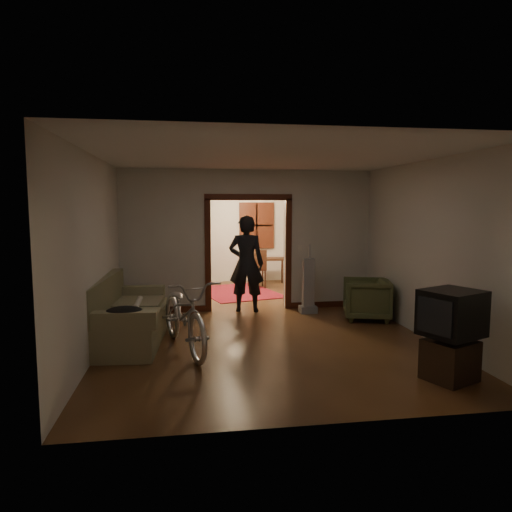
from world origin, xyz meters
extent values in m
cube|color=#3E2413|center=(0.00, 0.00, 0.00)|extent=(5.00, 8.50, 0.01)
cube|color=white|center=(0.00, 0.00, 2.80)|extent=(5.00, 8.50, 0.01)
cube|color=beige|center=(0.00, 4.25, 1.40)|extent=(5.00, 0.02, 2.80)
cube|color=beige|center=(-2.50, 0.00, 1.40)|extent=(0.02, 8.50, 2.80)
cube|color=beige|center=(2.50, 0.00, 1.40)|extent=(0.02, 8.50, 2.80)
cube|color=beige|center=(0.00, 0.75, 1.40)|extent=(5.00, 0.14, 2.80)
cube|color=#3E190E|center=(0.00, 0.75, 1.10)|extent=(1.74, 0.20, 2.32)
cube|color=black|center=(0.70, 4.21, 1.55)|extent=(0.98, 0.06, 1.28)
sphere|color=#FFE0A5|center=(0.00, 2.50, 2.35)|extent=(0.24, 0.24, 0.24)
cube|color=silver|center=(1.05, 0.68, 1.25)|extent=(0.08, 0.01, 0.12)
cube|color=#6A6846|center=(-2.11, -1.17, 0.50)|extent=(1.13, 2.24, 1.00)
cylinder|color=beige|center=(-2.01, -0.87, 0.53)|extent=(0.10, 0.77, 0.10)
ellipsoid|color=black|center=(-2.06, -2.08, 0.68)|extent=(0.49, 0.37, 0.14)
imported|color=silver|center=(-1.26, -1.74, 0.54)|extent=(1.24, 2.16, 1.07)
imported|color=#48512D|center=(2.05, -0.39, 0.38)|extent=(1.02, 1.00, 0.75)
cube|color=black|center=(1.89, -3.38, 0.24)|extent=(0.69, 0.66, 0.49)
cube|color=black|center=(1.89, -3.38, 0.82)|extent=(0.81, 0.78, 0.55)
cube|color=gray|center=(1.12, 0.26, 0.54)|extent=(0.37, 0.32, 1.08)
imported|color=black|center=(-0.06, 0.57, 0.95)|extent=(0.78, 0.61, 1.91)
cube|color=maroon|center=(-0.01, 2.57, 0.01)|extent=(2.18, 2.54, 0.02)
cube|color=#23301D|center=(-1.42, 4.02, 0.95)|extent=(1.06, 0.78, 1.90)
sphere|color=#1E5972|center=(-1.42, 4.02, 1.94)|extent=(0.30, 0.30, 0.30)
cube|color=#331C11|center=(0.92, 3.59, 0.35)|extent=(1.04, 0.74, 0.69)
cube|color=#331C11|center=(0.54, 3.12, 0.49)|extent=(0.50, 0.50, 0.99)
camera|label=1|loc=(-1.21, -8.27, 2.08)|focal=32.00mm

